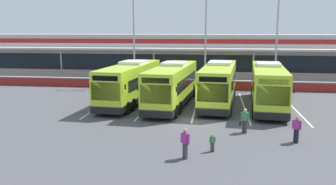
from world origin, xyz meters
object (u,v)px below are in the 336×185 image
at_px(pedestrian_with_handbag, 245,120).
at_px(pedestrian_in_dark_coat, 185,142).
at_px(coach_bus_centre, 219,84).
at_px(lamp_post_centre, 206,33).
at_px(pedestrian_child, 212,142).
at_px(lamp_post_west, 134,33).
at_px(coach_bus_leftmost, 131,83).
at_px(coach_bus_left_centre, 172,85).
at_px(pedestrian_near_bin, 297,128).
at_px(coach_bus_right_centre, 268,87).
at_px(lamp_post_east, 277,33).

relative_size(pedestrian_with_handbag, pedestrian_in_dark_coat, 1.00).
relative_size(coach_bus_centre, lamp_post_centre, 1.12).
distance_m(pedestrian_child, lamp_post_centre, 23.76).
height_order(coach_bus_centre, lamp_post_west, lamp_post_west).
bearing_deg(lamp_post_west, pedestrian_with_handbag, -58.20).
xyz_separation_m(pedestrian_in_dark_coat, lamp_post_centre, (0.22, 24.30, 5.42)).
bearing_deg(coach_bus_leftmost, lamp_post_west, 101.06).
distance_m(coach_bus_leftmost, pedestrian_child, 14.80).
height_order(coach_bus_left_centre, lamp_post_centre, lamp_post_centre).
distance_m(pedestrian_near_bin, lamp_post_centre, 22.28).
distance_m(coach_bus_centre, pedestrian_child, 13.17).
xyz_separation_m(coach_bus_centre, pedestrian_child, (-0.39, -13.11, -1.24)).
relative_size(pedestrian_child, lamp_post_west, 0.09).
xyz_separation_m(coach_bus_leftmost, coach_bus_centre, (8.03, 0.50, 0.00)).
relative_size(pedestrian_child, lamp_post_centre, 0.09).
bearing_deg(coach_bus_left_centre, lamp_post_centre, 77.22).
xyz_separation_m(pedestrian_with_handbag, lamp_post_west, (-11.62, 18.75, 5.43)).
distance_m(coach_bus_leftmost, pedestrian_near_bin, 16.28).
height_order(pedestrian_in_dark_coat, pedestrian_near_bin, same).
height_order(coach_bus_left_centre, pedestrian_with_handbag, coach_bus_left_centre).
bearing_deg(coach_bus_left_centre, pedestrian_near_bin, -48.21).
distance_m(coach_bus_right_centre, lamp_post_east, 11.28).
xyz_separation_m(lamp_post_centre, lamp_post_east, (7.94, -0.52, 0.00)).
xyz_separation_m(coach_bus_right_centre, lamp_post_east, (2.16, 10.11, 4.50)).
bearing_deg(coach_bus_left_centre, pedestrian_in_dark_coat, -80.17).
relative_size(pedestrian_in_dark_coat, lamp_post_east, 0.15).
relative_size(coach_bus_centre, lamp_post_west, 1.12).
bearing_deg(pedestrian_near_bin, pedestrian_child, -155.05).
distance_m(coach_bus_leftmost, lamp_post_west, 11.21).
relative_size(coach_bus_left_centre, lamp_post_centre, 1.12).
bearing_deg(lamp_post_centre, lamp_post_east, -3.77).
bearing_deg(pedestrian_child, coach_bus_centre, 88.28).
xyz_separation_m(coach_bus_leftmost, pedestrian_near_bin, (12.57, -10.32, -0.91)).
relative_size(coach_bus_leftmost, coach_bus_centre, 1.00).
bearing_deg(lamp_post_east, lamp_post_west, 179.36).
relative_size(coach_bus_leftmost, pedestrian_child, 12.26).
bearing_deg(lamp_post_west, coach_bus_leftmost, -78.94).
bearing_deg(lamp_post_centre, coach_bus_leftmost, -121.84).
bearing_deg(lamp_post_west, pedestrian_near_bin, -54.51).
height_order(coach_bus_centre, coach_bus_right_centre, same).
relative_size(coach_bus_centre, pedestrian_near_bin, 7.60).
height_order(pedestrian_in_dark_coat, lamp_post_east, lamp_post_east).
height_order(coach_bus_left_centre, lamp_post_east, lamp_post_east).
bearing_deg(pedestrian_near_bin, coach_bus_centre, 112.76).
distance_m(coach_bus_left_centre, lamp_post_west, 13.07).
relative_size(coach_bus_right_centre, lamp_post_centre, 1.12).
distance_m(coach_bus_right_centre, pedestrian_child, 13.28).
bearing_deg(coach_bus_centre, coach_bus_right_centre, -9.66).
distance_m(coach_bus_centre, coach_bus_right_centre, 4.28).
height_order(coach_bus_centre, lamp_post_centre, lamp_post_centre).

